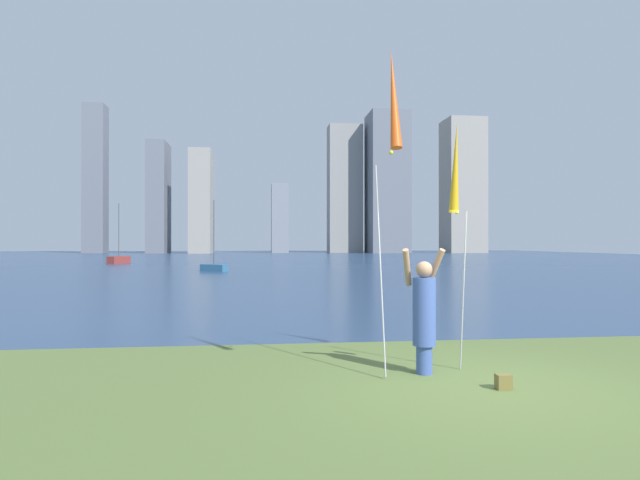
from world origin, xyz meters
name	(u,v)px	position (x,y,z in m)	size (l,w,h in m)	color
ground	(286,261)	(0.00, 50.95, -0.06)	(120.00, 138.00, 0.12)	#5B7038
person	(424,312)	(-0.61, 0.78, 0.93)	(0.69, 0.51, 1.89)	#3F59A5
kite_flag_left	(393,107)	(-1.26, 0.11, 3.83)	(0.16, 1.35, 4.64)	#B2B2B7
kite_flag_right	(456,173)	(0.04, 1.18, 3.09)	(0.16, 0.63, 3.88)	#B2B2B7
bag	(503,382)	(0.18, -0.18, 0.10)	(0.20, 0.14, 0.20)	olive
sailboat_0	(214,267)	(-6.01, 30.06, 0.30)	(1.96, 1.65, 4.85)	#2D6084
sailboat_4	(119,259)	(-15.95, 45.09, 0.38)	(1.82, 2.37, 5.63)	maroon
skyline_tower_0	(95,179)	(-32.94, 96.99, 13.77)	(3.81, 3.93, 27.54)	slate
skyline_tower_1	(159,198)	(-21.03, 94.50, 10.12)	(3.29, 8.00, 20.25)	slate
skyline_tower_2	(201,202)	(-13.11, 92.14, 9.28)	(3.82, 7.77, 18.56)	gray
skyline_tower_3	(280,219)	(1.17, 93.96, 6.44)	(3.12, 4.12, 12.88)	gray
skyline_tower_4	(345,189)	(13.70, 95.08, 12.21)	(6.36, 4.60, 24.42)	gray
skyline_tower_5	(387,183)	(21.31, 91.88, 13.12)	(7.21, 7.83, 26.24)	slate
skyline_tower_6	(463,186)	(35.98, 91.62, 12.70)	(7.11, 6.90, 25.40)	gray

